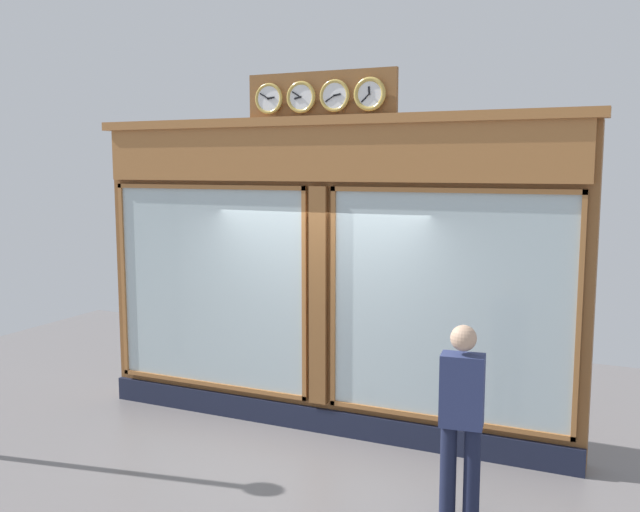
# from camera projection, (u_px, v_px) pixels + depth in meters

# --- Properties ---
(shop_facade) EXTENTS (5.78, 0.42, 4.01)m
(shop_facade) POSITION_uv_depth(u_px,v_px,m) (325.00, 275.00, 7.73)
(shop_facade) COLOR brown
(shop_facade) RESTS_ON ground_plane
(pedestrian) EXTENTS (0.38, 0.26, 1.69)m
(pedestrian) POSITION_uv_depth(u_px,v_px,m) (461.00, 413.00, 5.80)
(pedestrian) COLOR #191E38
(pedestrian) RESTS_ON ground_plane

